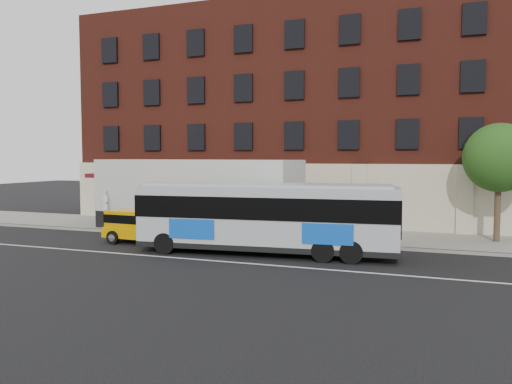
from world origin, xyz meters
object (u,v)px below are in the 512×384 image
(yellow_suv, at_px, (141,224))
(shipping_container, at_px, (192,198))
(street_tree, at_px, (500,160))
(city_bus, at_px, (266,215))
(sign_pole, at_px, (107,208))

(yellow_suv, bearing_deg, shipping_container, 70.09)
(street_tree, xyz_separation_m, shipping_container, (-16.50, -2.68, -2.22))
(shipping_container, bearing_deg, city_bus, -34.23)
(city_bus, bearing_deg, yellow_suv, 175.11)
(street_tree, relative_size, yellow_suv, 1.34)
(street_tree, distance_m, city_bus, 12.77)
(yellow_suv, distance_m, shipping_container, 3.85)
(street_tree, bearing_deg, yellow_suv, -160.95)
(street_tree, bearing_deg, sign_pole, -171.39)
(sign_pole, distance_m, yellow_suv, 5.14)
(city_bus, bearing_deg, street_tree, 32.65)
(sign_pole, bearing_deg, shipping_container, 6.73)
(city_bus, bearing_deg, sign_pole, 163.49)
(sign_pole, relative_size, shipping_container, 0.18)
(yellow_suv, relative_size, shipping_container, 0.34)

